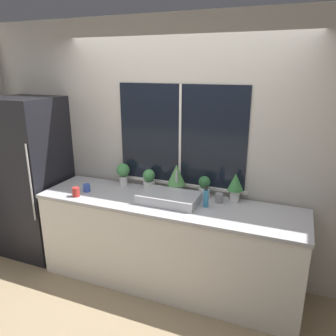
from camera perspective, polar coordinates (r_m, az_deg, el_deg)
The scene contains 15 objects.
ground_plane at distance 3.47m, azimuth -2.43°, elevation -22.21°, with size 14.00×14.00×0.00m, color #937F60.
wall_back at distance 3.47m, azimuth 2.32°, elevation 3.00°, with size 8.00×0.09×2.70m.
wall_left at distance 5.35m, azimuth -19.74°, elevation 7.05°, with size 0.06×7.00×2.70m.
counter at distance 3.45m, azimuth -0.19°, elevation -12.98°, with size 2.67×0.69×0.93m.
refrigerator at distance 4.21m, azimuth -22.59°, elevation -1.57°, with size 0.73×0.71×1.88m.
sink at distance 3.22m, azimuth 0.21°, elevation -5.20°, with size 0.58×0.40×0.27m.
potted_plant_far_left at distance 3.68m, azimuth -7.82°, elevation -0.73°, with size 0.15×0.15×0.25m.
potted_plant_left at distance 3.55m, azimuth -3.33°, elevation -1.89°, with size 0.13×0.13×0.22m.
potted_plant_center at distance 3.41m, azimuth 1.48°, elevation -1.58°, with size 0.19×0.19×0.31m.
potted_plant_right at distance 3.35m, azimuth 6.35°, elevation -3.22°, with size 0.12×0.12×0.22m.
potted_plant_far_right at distance 3.26m, azimuth 11.65°, elevation -2.83°, with size 0.15×0.15×0.29m.
soap_bottle at distance 3.12m, azimuth 6.61°, elevation -5.21°, with size 0.05×0.05×0.21m.
mug_red at distance 3.49m, azimuth -15.73°, elevation -4.04°, with size 0.07×0.07×0.10m.
mug_grey at distance 3.25m, azimuth 8.87°, elevation -5.18°, with size 0.07×0.07×0.09m.
mug_blue at distance 3.59m, azimuth -13.98°, elevation -3.39°, with size 0.08×0.08×0.08m.
Camera 1 is at (1.13, -2.43, 2.20)m, focal length 35.00 mm.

